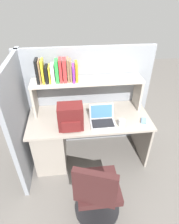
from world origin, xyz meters
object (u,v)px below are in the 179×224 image
laptop (102,119)px  office_chair (97,194)px  computer_mouse (144,121)px  paper_cup (122,123)px  backpack (71,117)px

laptop → office_chair: bearing=-102.3°
laptop → computer_mouse: (0.53, -0.05, -0.03)m
computer_mouse → paper_cup: paper_cup is taller
backpack → computer_mouse: size_ratio=3.07×
backpack → computer_mouse: backpack is taller
laptop → backpack: (-0.40, -0.06, 0.10)m
laptop → computer_mouse: size_ratio=2.99×
computer_mouse → backpack: bearing=-158.0°
paper_cup → laptop: bearing=152.8°
office_chair → backpack: bearing=-53.1°
computer_mouse → office_chair: office_chair is taller
laptop → office_chair: size_ratio=0.33×
computer_mouse → office_chair: 1.06m
computer_mouse → office_chair: (-0.70, -0.72, -0.35)m
laptop → backpack: 0.41m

